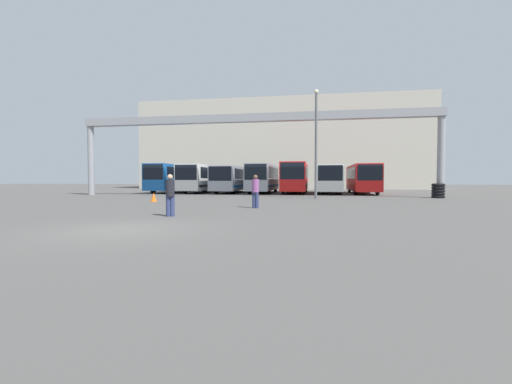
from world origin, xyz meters
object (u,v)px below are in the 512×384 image
(bus_slot_2, at_px, (234,178))
(pedestrian_mid_right, at_px, (255,190))
(bus_slot_5, at_px, (328,178))
(bus_slot_6, at_px, (362,177))
(pedestrian_near_center, at_px, (170,194))
(bus_slot_1, at_px, (204,177))
(bus_slot_0, at_px, (173,177))
(traffic_cone, at_px, (154,197))
(bus_slot_3, at_px, (263,177))
(bus_slot_4, at_px, (296,176))
(lamp_post, at_px, (316,140))
(tire_stack, at_px, (438,191))

(bus_slot_2, height_order, pedestrian_mid_right, bus_slot_2)
(bus_slot_5, bearing_deg, bus_slot_6, -0.11)
(bus_slot_2, distance_m, pedestrian_near_center, 25.89)
(bus_slot_1, bearing_deg, bus_slot_0, -166.43)
(bus_slot_2, bearing_deg, traffic_cone, -95.13)
(bus_slot_5, xyz_separation_m, traffic_cone, (-12.33, -16.30, -1.42))
(bus_slot_2, bearing_deg, bus_slot_0, -173.26)
(bus_slot_3, relative_size, bus_slot_6, 1.02)
(bus_slot_3, relative_size, pedestrian_mid_right, 5.89)
(bus_slot_4, relative_size, bus_slot_6, 1.14)
(pedestrian_near_center, height_order, traffic_cone, pedestrian_near_center)
(bus_slot_3, xyz_separation_m, pedestrian_mid_right, (2.65, -20.36, -0.89))
(bus_slot_4, relative_size, pedestrian_near_center, 6.70)
(bus_slot_1, height_order, pedestrian_mid_right, bus_slot_1)
(bus_slot_3, xyz_separation_m, traffic_cone, (-5.13, -16.42, -1.52))
(bus_slot_6, bearing_deg, bus_slot_2, 176.95)
(bus_slot_4, bearing_deg, bus_slot_3, -170.58)
(bus_slot_0, distance_m, bus_slot_2, 7.25)
(bus_slot_5, bearing_deg, bus_slot_4, 168.72)
(bus_slot_1, height_order, bus_slot_6, bus_slot_1)
(bus_slot_2, bearing_deg, pedestrian_mid_right, -73.44)
(pedestrian_near_center, height_order, lamp_post, lamp_post)
(bus_slot_5, bearing_deg, pedestrian_near_center, -106.39)
(bus_slot_2, relative_size, bus_slot_5, 1.15)
(bus_slot_0, distance_m, traffic_cone, 17.24)
(bus_slot_4, relative_size, traffic_cone, 18.78)
(bus_slot_1, bearing_deg, bus_slot_2, -0.27)
(lamp_post, bearing_deg, traffic_cone, -151.48)
(bus_slot_6, height_order, traffic_cone, bus_slot_6)
(tire_stack, distance_m, lamp_post, 11.08)
(bus_slot_1, bearing_deg, traffic_cone, -83.10)
(bus_slot_3, distance_m, bus_slot_6, 10.80)
(bus_slot_2, distance_m, bus_slot_5, 10.82)
(bus_slot_5, height_order, pedestrian_mid_right, bus_slot_5)
(bus_slot_5, relative_size, tire_stack, 8.52)
(bus_slot_1, distance_m, bus_slot_3, 7.23)
(bus_slot_0, height_order, bus_slot_2, bus_slot_0)
(bus_slot_6, distance_m, pedestrian_near_center, 27.18)
(bus_slot_6, xyz_separation_m, pedestrian_near_center, (-10.92, -24.88, -0.84))
(bus_slot_3, height_order, traffic_cone, bus_slot_3)
(bus_slot_5, height_order, pedestrian_near_center, bus_slot_5)
(pedestrian_mid_right, bearing_deg, bus_slot_4, 98.35)
(traffic_cone, xyz_separation_m, tire_stack, (20.94, 8.48, 0.29))
(pedestrian_mid_right, xyz_separation_m, lamp_post, (3.19, 9.90, 3.76))
(bus_slot_6, height_order, pedestrian_mid_right, bus_slot_6)
(traffic_cone, bearing_deg, bus_slot_4, 62.85)
(bus_slot_2, distance_m, traffic_cone, 17.19)
(bus_slot_2, xyz_separation_m, bus_slot_5, (10.80, -0.76, 0.02))
(bus_slot_0, relative_size, pedestrian_near_center, 5.77)
(bus_slot_6, xyz_separation_m, lamp_post, (-4.96, -10.34, 2.95))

